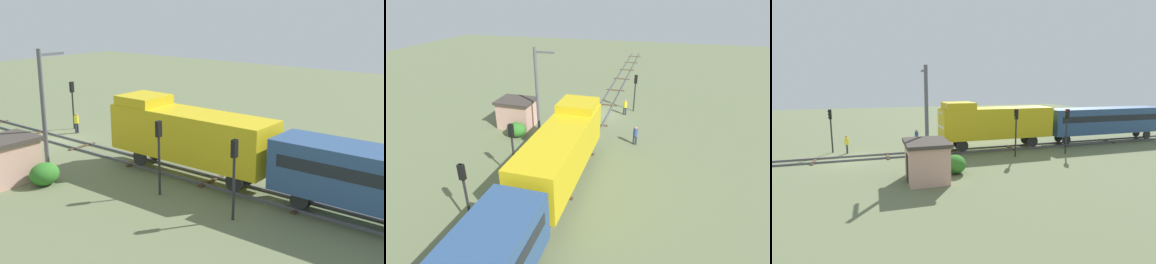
% 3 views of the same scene
% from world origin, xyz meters
% --- Properties ---
extents(ground_plane, '(108.76, 108.76, 0.00)m').
position_xyz_m(ground_plane, '(0.00, 0.00, 0.00)').
color(ground_plane, '#66704C').
extents(railway_track, '(2.40, 72.51, 0.16)m').
position_xyz_m(railway_track, '(0.00, 0.00, 0.07)').
color(railway_track, '#595960').
rests_on(railway_track, ground).
extents(locomotive, '(2.90, 11.60, 4.60)m').
position_xyz_m(locomotive, '(0.00, 13.32, 2.77)').
color(locomotive, gold).
rests_on(locomotive, railway_track).
extents(passenger_car_leading, '(2.84, 14.00, 3.66)m').
position_xyz_m(passenger_car_leading, '(0.00, 26.65, 2.52)').
color(passenger_car_leading, '#2D4C7A').
rests_on(passenger_car_leading, railway_track).
extents(traffic_signal_near, '(0.32, 0.34, 4.11)m').
position_xyz_m(traffic_signal_near, '(-3.20, -1.93, 2.86)').
color(traffic_signal_near, '#262628').
rests_on(traffic_signal_near, ground).
extents(traffic_signal_mid, '(0.32, 0.34, 4.30)m').
position_xyz_m(traffic_signal_mid, '(3.40, 13.98, 2.99)').
color(traffic_signal_mid, '#262628').
rests_on(traffic_signal_mid, ground).
extents(traffic_signal_far, '(0.32, 0.34, 4.19)m').
position_xyz_m(traffic_signal_far, '(3.60, 19.08, 2.91)').
color(traffic_signal_far, '#262628').
rests_on(traffic_signal_far, ground).
extents(worker_near_track, '(0.38, 0.38, 1.70)m').
position_xyz_m(worker_near_track, '(-2.40, -0.56, 1.00)').
color(worker_near_track, '#262B38').
rests_on(worker_near_track, ground).
extents(worker_by_signal, '(0.38, 0.38, 1.70)m').
position_xyz_m(worker_by_signal, '(-4.20, 6.23, 1.00)').
color(worker_by_signal, '#262B38').
rests_on(worker_by_signal, ground).
extents(catenary_mast, '(1.94, 0.28, 7.89)m').
position_xyz_m(catenary_mast, '(4.94, 5.76, 4.19)').
color(catenary_mast, '#595960').
rests_on(catenary_mast, ground).
extents(relay_hut, '(3.50, 2.90, 2.74)m').
position_xyz_m(relay_hut, '(7.50, 5.26, 1.39)').
color(relay_hut, '#D19E8C').
rests_on(relay_hut, ground).
extents(bush_near, '(1.61, 1.32, 1.17)m').
position_xyz_m(bush_near, '(-8.42, 20.35, 0.59)').
color(bush_near, '#337D26').
rests_on(bush_near, ground).
extents(bush_mid, '(1.87, 1.53, 1.36)m').
position_xyz_m(bush_mid, '(6.50, 7.56, 0.68)').
color(bush_mid, '#307326').
rests_on(bush_mid, ground).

